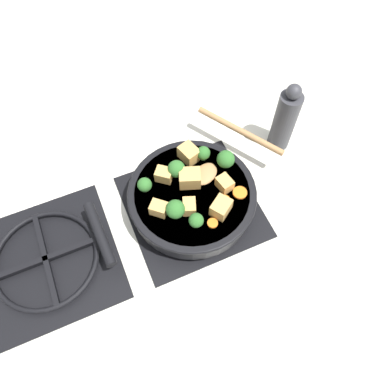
# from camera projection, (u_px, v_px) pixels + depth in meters

# --- Properties ---
(ground_plane) EXTENTS (2.40, 2.40, 0.00)m
(ground_plane) POSITION_uv_depth(u_px,v_px,m) (192.00, 207.00, 0.93)
(ground_plane) COLOR silver
(front_burner_grate) EXTENTS (0.31, 0.31, 0.03)m
(front_burner_grate) POSITION_uv_depth(u_px,v_px,m) (192.00, 205.00, 0.92)
(front_burner_grate) COLOR black
(front_burner_grate) RESTS_ON ground_plane
(rear_burner_grate) EXTENTS (0.31, 0.31, 0.03)m
(rear_burner_grate) POSITION_uv_depth(u_px,v_px,m) (47.00, 260.00, 0.85)
(rear_burner_grate) COLOR black
(rear_burner_grate) RESTS_ON ground_plane
(skillet_pan) EXTENTS (0.30, 0.39, 0.05)m
(skillet_pan) POSITION_uv_depth(u_px,v_px,m) (191.00, 197.00, 0.88)
(skillet_pan) COLOR black
(skillet_pan) RESTS_ON front_burner_grate
(wooden_spoon) EXTENTS (0.23, 0.25, 0.02)m
(wooden_spoon) POSITION_uv_depth(u_px,v_px,m) (226.00, 148.00, 0.92)
(wooden_spoon) COLOR #A87A4C
(wooden_spoon) RESTS_ON skillet_pan
(tofu_cube_center_large) EXTENTS (0.04, 0.04, 0.03)m
(tofu_cube_center_large) POSITION_uv_depth(u_px,v_px,m) (225.00, 184.00, 0.86)
(tofu_cube_center_large) COLOR tan
(tofu_cube_center_large) RESTS_ON skillet_pan
(tofu_cube_near_handle) EXTENTS (0.04, 0.04, 0.03)m
(tofu_cube_near_handle) POSITION_uv_depth(u_px,v_px,m) (189.00, 206.00, 0.83)
(tofu_cube_near_handle) COLOR tan
(tofu_cube_near_handle) RESTS_ON skillet_pan
(tofu_cube_east_chunk) EXTENTS (0.05, 0.06, 0.04)m
(tofu_cube_east_chunk) POSITION_uv_depth(u_px,v_px,m) (190.00, 178.00, 0.86)
(tofu_cube_east_chunk) COLOR tan
(tofu_cube_east_chunk) RESTS_ON skillet_pan
(tofu_cube_west_chunk) EXTENTS (0.05, 0.06, 0.04)m
(tofu_cube_west_chunk) POSITION_uv_depth(u_px,v_px,m) (221.00, 208.00, 0.83)
(tofu_cube_west_chunk) COLOR tan
(tofu_cube_west_chunk) RESTS_ON skillet_pan
(tofu_cube_back_piece) EXTENTS (0.05, 0.05, 0.03)m
(tofu_cube_back_piece) POSITION_uv_depth(u_px,v_px,m) (164.00, 175.00, 0.87)
(tofu_cube_back_piece) COLOR tan
(tofu_cube_back_piece) RESTS_ON skillet_pan
(tofu_cube_front_piece) EXTENTS (0.06, 0.05, 0.04)m
(tofu_cube_front_piece) POSITION_uv_depth(u_px,v_px,m) (189.00, 154.00, 0.90)
(tofu_cube_front_piece) COLOR tan
(tofu_cube_front_piece) RESTS_ON skillet_pan
(tofu_cube_mid_small) EXTENTS (0.05, 0.05, 0.03)m
(tofu_cube_mid_small) POSITION_uv_depth(u_px,v_px,m) (159.00, 208.00, 0.83)
(tofu_cube_mid_small) COLOR tan
(tofu_cube_mid_small) RESTS_ON skillet_pan
(broccoli_floret_near_spoon) EXTENTS (0.03, 0.03, 0.04)m
(broccoli_floret_near_spoon) POSITION_uv_depth(u_px,v_px,m) (196.00, 221.00, 0.80)
(broccoli_floret_near_spoon) COLOR #709956
(broccoli_floret_near_spoon) RESTS_ON skillet_pan
(broccoli_floret_center_top) EXTENTS (0.03, 0.03, 0.04)m
(broccoli_floret_center_top) POSITION_uv_depth(u_px,v_px,m) (145.00, 185.00, 0.85)
(broccoli_floret_center_top) COLOR #709956
(broccoli_floret_center_top) RESTS_ON skillet_pan
(broccoli_floret_east_rim) EXTENTS (0.04, 0.04, 0.05)m
(broccoli_floret_east_rim) POSITION_uv_depth(u_px,v_px,m) (175.00, 209.00, 0.81)
(broccoli_floret_east_rim) COLOR #709956
(broccoli_floret_east_rim) RESTS_ON skillet_pan
(broccoli_floret_west_rim) EXTENTS (0.04, 0.04, 0.05)m
(broccoli_floret_west_rim) POSITION_uv_depth(u_px,v_px,m) (176.00, 169.00, 0.86)
(broccoli_floret_west_rim) COLOR #709956
(broccoli_floret_west_rim) RESTS_ON skillet_pan
(broccoli_floret_north_edge) EXTENTS (0.04, 0.04, 0.05)m
(broccoli_floret_north_edge) POSITION_uv_depth(u_px,v_px,m) (226.00, 159.00, 0.88)
(broccoli_floret_north_edge) COLOR #709956
(broccoli_floret_north_edge) RESTS_ON skillet_pan
(broccoli_floret_south_cluster) EXTENTS (0.03, 0.03, 0.04)m
(broccoli_floret_south_cluster) POSITION_uv_depth(u_px,v_px,m) (203.00, 153.00, 0.89)
(broccoli_floret_south_cluster) COLOR #709956
(broccoli_floret_south_cluster) RESTS_ON skillet_pan
(carrot_slice_orange_thin) EXTENTS (0.03, 0.03, 0.01)m
(carrot_slice_orange_thin) POSITION_uv_depth(u_px,v_px,m) (240.00, 193.00, 0.86)
(carrot_slice_orange_thin) COLOR orange
(carrot_slice_orange_thin) RESTS_ON skillet_pan
(carrot_slice_near_center) EXTENTS (0.03, 0.03, 0.01)m
(carrot_slice_near_center) POSITION_uv_depth(u_px,v_px,m) (224.00, 200.00, 0.85)
(carrot_slice_near_center) COLOR orange
(carrot_slice_near_center) RESTS_ON skillet_pan
(carrot_slice_edge_slice) EXTENTS (0.02, 0.02, 0.01)m
(carrot_slice_edge_slice) POSITION_uv_depth(u_px,v_px,m) (213.00, 223.00, 0.82)
(carrot_slice_edge_slice) COLOR orange
(carrot_slice_edge_slice) RESTS_ON skillet_pan
(pepper_mill) EXTENTS (0.06, 0.06, 0.21)m
(pepper_mill) POSITION_uv_depth(u_px,v_px,m) (285.00, 119.00, 0.94)
(pepper_mill) COLOR #333338
(pepper_mill) RESTS_ON ground_plane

